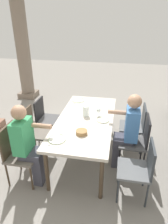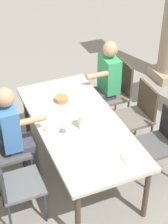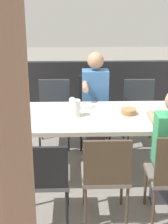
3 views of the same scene
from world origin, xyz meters
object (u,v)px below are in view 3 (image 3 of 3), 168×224
Objects in this scene: chair_east_north at (46,177)px; plate_0 at (154,124)px; diner_woman_green at (95,99)px; chair_west_south at (140,108)px; dining_table at (86,121)px; water_pitcher at (76,109)px; plate_1 at (86,106)px; chair_mid_south at (95,106)px; wine_glass_1 at (72,101)px; chair_mid_north at (106,173)px; bread_basket at (129,111)px; chair_east_south at (54,108)px; plate_2 at (14,126)px.

chair_east_north is 1.28m from plate_0.
chair_west_south is at bearing -163.61° from diner_woman_green.
dining_table is 0.18m from water_pitcher.
plate_0 and plate_1 have the same top height.
chair_mid_south is 1.31m from plate_0.
chair_mid_south and water_pitcher have the same top height.
wine_glass_1 is (0.30, 0.50, 0.15)m from diner_woman_green.
chair_mid_north is 1.00m from bread_basket.
diner_woman_green is at bearing -109.96° from water_pitcher.
chair_east_south is at bearing -70.16° from wine_glass_1.
dining_table is 2.20× the size of chair_mid_north.
water_pitcher is at bearing -18.23° from plate_0.
chair_mid_south is 0.98m from water_pitcher.
wine_glass_1 is at bearing -15.05° from bread_basket.
plate_0 is at bearing -151.25° from chair_east_north.
plate_0 is 1.66× the size of wine_glass_1.
dining_table is 1.19m from chair_west_south.
wine_glass_1 reaches higher than plate_1.
plate_0 is (-1.10, -0.60, 0.26)m from chair_east_north.
chair_east_south is at bearing -106.87° from plate_2.
chair_mid_south is at bearing -68.91° from bread_basket.
chair_mid_south is 0.25m from diner_woman_green.
wine_glass_1 is at bearing 59.32° from diner_woman_green.
diner_woman_green reaches higher than water_pitcher.
chair_east_north is 1.30m from bread_basket.
chair_east_south reaches higher than plate_1.
chair_mid_north is 0.85m from plate_0.
plate_2 is at bearing 73.13° from chair_east_south.
diner_woman_green is 7.00× the size of water_pitcher.
chair_mid_north is 0.98× the size of chair_mid_south.
chair_east_north is at bearing 28.75° from plate_0.
plate_1 reaches higher than dining_table.
plate_0 reaches higher than dining_table.
chair_west_south is 0.68m from diner_woman_green.
plate_2 is at bearing -59.00° from chair_east_north.
chair_east_south is at bearing -55.10° from plate_1.
chair_east_south is at bearing 0.33° from chair_mid_south.
plate_2 is at bearing 0.37° from plate_0.
plate_0 is 1.46m from plate_2.
chair_mid_north is at bearing 47.72° from plate_0.
chair_east_north is 3.48× the size of plate_0.
bread_basket is (-0.33, -0.92, 0.25)m from chair_mid_north.
plate_2 is (1.46, 0.01, 0.00)m from plate_0.
bread_basket is at bearing 71.24° from chair_west_south.
plate_0 is at bearing 161.77° from water_pitcher.
plate_2 is (0.36, 1.18, 0.25)m from chair_east_south.
plate_2 is (0.60, 0.49, -0.10)m from wine_glass_1.
water_pitcher is at bearing -73.26° from chair_mid_north.
chair_mid_south reaches higher than plate_1.
chair_east_south is 1.26m from bread_basket.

